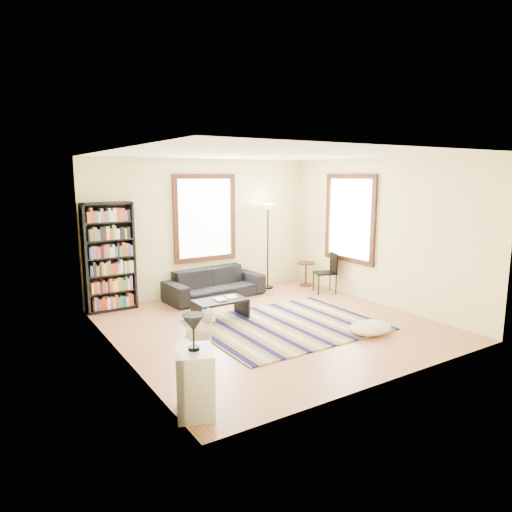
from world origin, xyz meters
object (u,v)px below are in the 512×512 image
folding_chair (325,273)px  dog (198,326)px  coffee_table (220,310)px  side_table (306,274)px  bookshelf (109,257)px  floor_lamp (268,247)px  sofa (215,284)px  white_cabinet (195,382)px  floor_cushion (370,328)px

folding_chair → dog: bearing=-139.0°
coffee_table → dog: dog is taller
side_table → folding_chair: bearing=-94.1°
bookshelf → side_table: size_ratio=3.70×
coffee_table → floor_lamp: bearing=36.4°
sofa → white_cabinet: size_ratio=2.92×
bookshelf → side_table: bookshelf is taller
bookshelf → floor_lamp: size_ratio=1.08×
floor_lamp → folding_chair: floor_lamp is taller
bookshelf → floor_cushion: (3.10, -3.49, -0.91)m
folding_chair → white_cabinet: (-4.45, -3.09, -0.08)m
floor_cushion → folding_chair: (1.07, 2.33, 0.34)m
coffee_table → dog: size_ratio=1.62×
floor_cushion → bookshelf: bearing=131.7°
sofa → coffee_table: (-0.58, -1.34, -0.12)m
floor_lamp → dog: size_ratio=3.34×
bookshelf → floor_lamp: bookshelf is taller
bookshelf → folding_chair: (4.17, -1.16, -0.57)m
dog → coffee_table: bearing=21.6°
bookshelf → side_table: 4.31m
sofa → floor_cushion: size_ratio=2.74×
dog → sofa: bearing=33.3°
white_cabinet → sofa: bearing=81.1°
bookshelf → white_cabinet: bookshelf is taller
sofa → dog: 2.57m
coffee_table → side_table: bearing=22.4°
floor_cushion → folding_chair: 2.59m
white_cabinet → side_table: bearing=61.1°
floor_lamp → sofa: bearing=-175.8°
coffee_table → white_cabinet: (-1.70, -2.64, 0.17)m
sofa → side_table: bearing=-9.7°
floor_cushion → folding_chair: size_ratio=0.87×
floor_lamp → folding_chair: 1.36m
floor_lamp → side_table: bearing=-18.9°
folding_chair → dog: folding_chair is taller
coffee_table → floor_cushion: size_ratio=1.21×
bookshelf → dog: size_ratio=3.59×
bookshelf → floor_lamp: (3.38, -0.17, -0.07)m
sofa → floor_cushion: bearing=-76.0°
sofa → coffee_table: bearing=-118.4°
floor_cushion → folding_chair: folding_chair is taller
bookshelf → floor_lamp: 3.38m
sofa → dog: sofa is taller
floor_cushion → dog: bearing=157.0°
white_cabinet → coffee_table: bearing=78.1°
coffee_table → white_cabinet: bearing=-122.8°
floor_lamp → coffee_table: bearing=-143.6°
floor_cushion → side_table: side_table is taller
floor_cushion → side_table: 3.24m
side_table → folding_chair: folding_chair is taller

